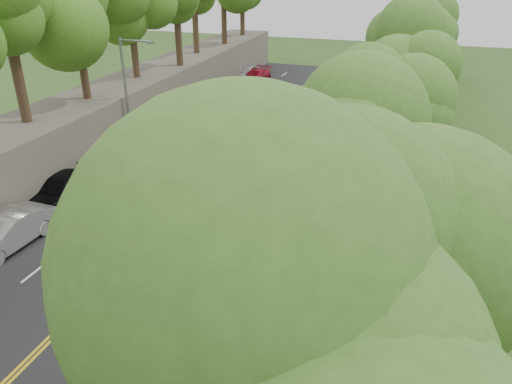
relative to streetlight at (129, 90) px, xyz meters
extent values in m
plane|color=#33511E|center=(10.46, -14.00, -4.64)|extent=(140.00, 140.00, 0.00)
cube|color=black|center=(5.06, 1.00, -4.62)|extent=(11.20, 66.00, 0.04)
cube|color=gray|center=(13.01, 1.00, -4.61)|extent=(4.20, 66.00, 0.05)
cube|color=#A1F11B|center=(10.71, 1.00, -4.34)|extent=(0.42, 66.00, 0.60)
cube|color=#595147|center=(-3.04, 1.00, -2.64)|extent=(5.00, 66.00, 4.00)
cube|color=slate|center=(15.11, 1.00, -3.64)|extent=(0.04, 66.00, 2.00)
cylinder|color=gray|center=(-0.24, 0.00, -0.64)|extent=(0.18, 0.18, 8.00)
cylinder|color=gray|center=(0.87, 0.00, 3.21)|extent=(2.30, 0.13, 0.13)
cube|color=gray|center=(1.95, 0.00, 3.16)|extent=(0.50, 0.22, 0.14)
cylinder|color=gray|center=(11.51, -17.00, -3.04)|extent=(0.09, 0.09, 3.10)
cube|color=white|center=(11.51, -17.03, -2.04)|extent=(0.62, 0.04, 0.62)
cube|color=white|center=(11.51, -17.03, -2.74)|extent=(0.56, 0.04, 0.50)
cylinder|color=#CE3700|center=(14.76, 6.79, -4.11)|extent=(0.59, 0.59, 0.97)
cube|color=gray|center=(14.76, -15.87, -4.22)|extent=(1.27, 1.07, 0.73)
imported|color=silver|center=(0.69, -12.90, -3.76)|extent=(1.99, 5.16, 1.68)
imported|color=black|center=(0.05, -8.06, -3.81)|extent=(2.29, 5.48, 1.58)
imported|color=gray|center=(1.42, -0.54, -3.91)|extent=(1.91, 4.13, 1.37)
imported|color=silver|center=(1.46, 3.82, -3.94)|extent=(1.58, 4.07, 1.32)
imported|color=black|center=(-0.14, 11.77, -3.82)|extent=(3.09, 5.85, 1.57)
imported|color=maroon|center=(1.46, 22.86, -3.86)|extent=(2.46, 5.25, 1.48)
imported|color=silver|center=(-0.14, 24.59, -3.86)|extent=(1.93, 4.42, 1.48)
imported|color=#BF831D|center=(11.21, -10.55, -3.74)|extent=(0.64, 0.89, 1.69)
imported|color=silver|center=(11.91, -10.40, -3.65)|extent=(0.50, 0.72, 1.89)
imported|color=black|center=(11.91, -5.17, -3.64)|extent=(0.83, 1.01, 1.90)
imported|color=brown|center=(11.58, -2.00, -3.69)|extent=(0.88, 1.27, 1.80)
imported|color=black|center=(14.03, 8.37, -3.73)|extent=(1.10, 0.80, 1.73)
camera|label=1|loc=(18.44, -28.74, 8.26)|focal=35.00mm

